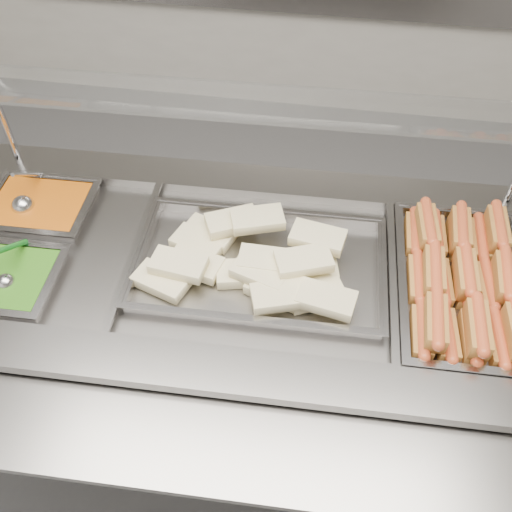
# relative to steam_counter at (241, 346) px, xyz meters

# --- Properties ---
(steam_counter) EXTENTS (1.82, 0.84, 0.86)m
(steam_counter) POSITION_rel_steam_counter_xyz_m (0.00, 0.00, 0.00)
(steam_counter) COLOR gray
(steam_counter) RESTS_ON ground
(tray_rail) EXTENTS (1.73, 0.40, 0.05)m
(tray_rail) POSITION_rel_steam_counter_xyz_m (0.01, -0.49, 0.38)
(tray_rail) COLOR gray
(tray_rail) RESTS_ON steam_counter
(sneeze_guard) EXTENTS (1.58, 0.32, 0.42)m
(sneeze_guard) POSITION_rel_steam_counter_xyz_m (-0.01, 0.21, 0.78)
(sneeze_guard) COLOR #BDBCC1
(sneeze_guard) RESTS_ON steam_counter
(pan_hotdogs) EXTENTS (0.34, 0.53, 0.10)m
(pan_hotdogs) POSITION_rel_steam_counter_xyz_m (0.60, 0.02, 0.39)
(pan_hotdogs) COLOR gray
(pan_hotdogs) RESTS_ON steam_counter
(pan_wraps) EXTENTS (0.66, 0.40, 0.07)m
(pan_wraps) POSITION_rel_steam_counter_xyz_m (0.06, 0.00, 0.40)
(pan_wraps) COLOR gray
(pan_wraps) RESTS_ON steam_counter
(pan_beans) EXTENTS (0.29, 0.24, 0.10)m
(pan_beans) POSITION_rel_steam_counter_xyz_m (-0.62, 0.12, 0.39)
(pan_beans) COLOR gray
(pan_beans) RESTS_ON steam_counter
(pan_peas) EXTENTS (0.29, 0.24, 0.10)m
(pan_peas) POSITION_rel_steam_counter_xyz_m (-0.61, -0.16, 0.39)
(pan_peas) COLOR gray
(pan_peas) RESTS_ON steam_counter
(hotdogs_in_buns) EXTENTS (0.28, 0.50, 0.11)m
(hotdogs_in_buns) POSITION_rel_steam_counter_xyz_m (0.58, 0.01, 0.44)
(hotdogs_in_buns) COLOR #905B1E
(hotdogs_in_buns) RESTS_ON pan_hotdogs
(tortilla_wraps) EXTENTS (0.59, 0.36, 0.09)m
(tortilla_wraps) POSITION_rel_steam_counter_xyz_m (0.04, -0.02, 0.44)
(tortilla_wraps) COLOR beige
(tortilla_wraps) RESTS_ON pan_wraps
(ladle) EXTENTS (0.07, 0.18, 0.15)m
(ladle) POSITION_rel_steam_counter_xyz_m (-0.66, 0.11, 0.44)
(ladle) COLOR #BABBBF
(ladle) RESTS_ON pan_beans
(serving_spoon) EXTENTS (0.05, 0.17, 0.14)m
(serving_spoon) POSITION_rel_steam_counter_xyz_m (-0.58, -0.16, 0.44)
(serving_spoon) COLOR #BABBBF
(serving_spoon) RESTS_ON pan_peas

